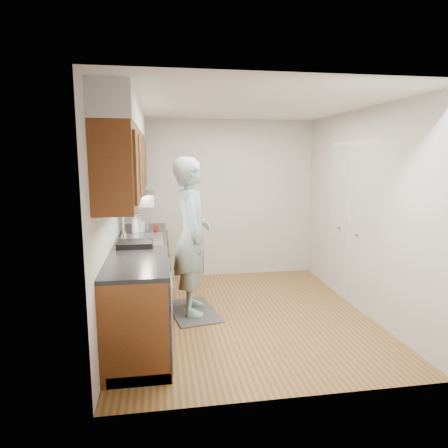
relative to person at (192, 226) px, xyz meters
name	(u,v)px	position (x,y,z in m)	size (l,w,h in m)	color
floor	(243,315)	(0.60, -0.19, -1.09)	(3.50, 3.50, 0.00)	olive
ceiling	(244,104)	(0.60, -0.19, 1.41)	(3.50, 3.50, 0.00)	white
wall_left	(112,217)	(-0.90, -0.19, 0.16)	(0.02, 3.50, 2.50)	beige
wall_right	(362,211)	(2.10, -0.19, 0.16)	(0.02, 3.50, 2.50)	beige
wall_back	(221,199)	(0.60, 1.56, 0.16)	(3.00, 0.02, 2.50)	beige
counter	(142,281)	(-0.60, -0.19, -0.60)	(0.64, 2.80, 1.30)	brown
upper_cabinets	(126,154)	(-0.74, -0.14, 0.86)	(0.47, 2.80, 1.21)	brown
closet_door	(349,225)	(2.08, 0.11, -0.07)	(0.02, 1.22, 2.05)	white
floor_mat	(193,311)	(0.00, 0.00, -1.09)	(0.53, 0.90, 0.02)	#555557
person	(192,226)	(0.00, 0.00, 0.00)	(0.76, 0.51, 2.15)	#96B2B7
soap_bottle_a	(135,224)	(-0.69, 0.41, -0.02)	(0.10, 0.10, 0.26)	silver
soap_bottle_b	(140,224)	(-0.64, 0.53, -0.05)	(0.10, 0.10, 0.21)	silver
soda_can	(156,228)	(-0.43, 0.50, -0.10)	(0.06, 0.06, 0.10)	#A5271C
steel_can	(147,227)	(-0.55, 0.58, -0.09)	(0.06, 0.06, 0.12)	#A5A5AA
dish_rack	(135,244)	(-0.65, -0.36, -0.12)	(0.38, 0.32, 0.06)	black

